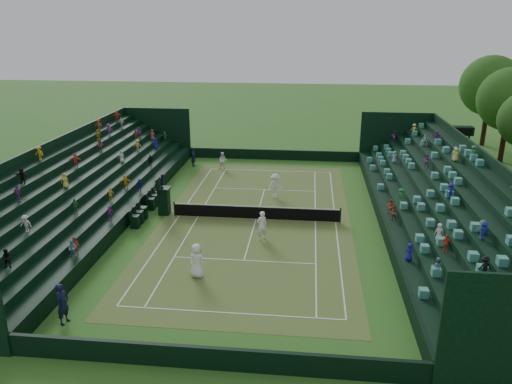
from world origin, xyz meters
TOP-DOWN VIEW (x-y plane):
  - ground at (0.00, 0.00)m, footprint 160.00×160.00m
  - court_surface at (0.00, 0.00)m, footprint 12.97×26.77m
  - perimeter_wall_north at (0.00, 15.88)m, footprint 17.17×0.20m
  - perimeter_wall_south at (0.00, -15.88)m, footprint 17.17×0.20m
  - perimeter_wall_east at (8.48, 0.00)m, footprint 0.20×31.77m
  - perimeter_wall_west at (-8.48, 0.00)m, footprint 0.20×31.77m
  - north_grandstand at (12.66, 0.00)m, footprint 6.60×32.00m
  - south_grandstand at (-12.66, 0.00)m, footprint 6.60×32.00m
  - tennis_net at (0.00, 0.00)m, footprint 11.67×0.10m
  - scoreboard_tower at (17.75, 16.00)m, footprint 2.00×1.00m
  - umpire_chair at (-6.60, 0.25)m, footprint 0.94×0.94m
  - courtside_chairs at (-7.85, 0.14)m, footprint 0.57×5.54m
  - player_near_west at (-2.26, -8.54)m, footprint 1.10×0.94m
  - player_near_east at (0.72, -3.31)m, footprint 0.82×0.74m
  - player_far_west at (-4.38, 11.92)m, footprint 0.84×0.68m
  - player_far_east at (0.99, 4.67)m, footprint 1.43×1.33m
  - line_judge_north at (-7.34, 12.71)m, footprint 0.48×0.69m
  - line_judge_south at (-7.32, -13.46)m, footprint 0.61×0.80m

SIDE VIEW (x-z plane):
  - ground at x=0.00m, z-range 0.00..0.00m
  - court_surface at x=0.00m, z-range 0.00..0.01m
  - courtside_chairs at x=-7.85m, z-range -0.15..1.09m
  - perimeter_wall_north at x=0.00m, z-range 0.00..1.00m
  - perimeter_wall_south at x=0.00m, z-range 0.00..1.00m
  - perimeter_wall_east at x=8.48m, z-range 0.00..1.00m
  - perimeter_wall_west at x=-8.48m, z-range 0.00..1.00m
  - tennis_net at x=0.00m, z-range 0.00..1.06m
  - player_far_west at x=-4.38m, z-range 0.00..1.64m
  - line_judge_north at x=-7.34m, z-range 0.00..1.82m
  - player_near_east at x=0.72m, z-range 0.00..1.89m
  - player_near_west at x=-2.26m, z-range 0.00..1.91m
  - player_far_east at x=0.99m, z-range 0.00..1.93m
  - line_judge_south at x=-7.32m, z-range 0.00..1.98m
  - umpire_chair at x=-6.60m, z-range -0.22..2.75m
  - north_grandstand at x=12.66m, z-range -0.90..4.00m
  - south_grandstand at x=-12.66m, z-range -0.90..4.00m
  - scoreboard_tower at x=17.75m, z-range 1.29..4.99m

